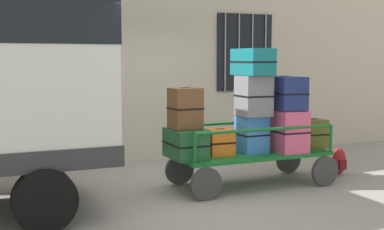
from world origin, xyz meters
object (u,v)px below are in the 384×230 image
object	(u,v)px
suitcase_center_bottom	(252,134)
suitcase_left_middle	(185,108)
suitcase_right_bottom	(312,133)
suitcase_center_middle	(254,96)
suitcase_midright_middle	(284,93)
backpack	(339,161)
luggage_cart	(252,159)
suitcase_center_top	(253,62)
suitcase_left_bottom	(185,143)
suitcase_midleft_bottom	(220,142)
suitcase_midright_bottom	(284,130)

from	to	relation	value
suitcase_center_bottom	suitcase_left_middle	bearing A→B (deg)	-179.90
suitcase_center_bottom	suitcase_right_bottom	size ratio (longest dim) A/B	1.22
suitcase_center_middle	suitcase_right_bottom	world-z (taller)	suitcase_center_middle
suitcase_midright_middle	backpack	distance (m)	1.60
luggage_cart	suitcase_left_middle	bearing A→B (deg)	179.38
suitcase_center_top	suitcase_left_bottom	bearing A→B (deg)	-179.49
suitcase_midleft_bottom	backpack	bearing A→B (deg)	1.44
suitcase_left_bottom	suitcase_center_top	bearing A→B (deg)	0.51
suitcase_midright_middle	backpack	xyz separation A→B (m)	(1.11, 0.05, -1.15)
suitcase_left_middle	backpack	distance (m)	2.89
suitcase_left_bottom	suitcase_center_bottom	distance (m)	1.07
suitcase_left_bottom	backpack	xyz separation A→B (m)	(2.72, 0.04, -0.48)
suitcase_center_middle	suitcase_center_bottom	bearing A→B (deg)	90.00
suitcase_midleft_bottom	suitcase_center_bottom	size ratio (longest dim) A/B	0.70
suitcase_left_bottom	suitcase_midright_bottom	bearing A→B (deg)	-1.25
suitcase_left_middle	suitcase_center_top	world-z (taller)	suitcase_center_top
suitcase_left_middle	suitcase_midleft_bottom	distance (m)	0.74
suitcase_midright_bottom	suitcase_midleft_bottom	bearing A→B (deg)	178.83
suitcase_center_bottom	suitcase_center_top	distance (m)	1.06
suitcase_left_bottom	suitcase_left_middle	xyz separation A→B (m)	(0.00, 0.01, 0.49)
suitcase_left_bottom	backpack	world-z (taller)	suitcase_left_bottom
suitcase_center_top	suitcase_midright_bottom	xyz separation A→B (m)	(0.53, -0.04, -1.02)
suitcase_left_middle	suitcase_center_top	xyz separation A→B (m)	(1.07, 0.00, 0.64)
suitcase_midright_bottom	suitcase_center_top	bearing A→B (deg)	175.26
suitcase_left_middle	suitcase_midleft_bottom	size ratio (longest dim) A/B	1.48
suitcase_midleft_bottom	suitcase_center_top	bearing A→B (deg)	2.41
suitcase_left_bottom	backpack	size ratio (longest dim) A/B	1.52
suitcase_center_bottom	backpack	distance (m)	1.74
luggage_cart	suitcase_left_bottom	size ratio (longest dim) A/B	3.56
suitcase_left_bottom	suitcase_center_top	world-z (taller)	suitcase_center_top
suitcase_midright_bottom	backpack	world-z (taller)	suitcase_midright_bottom
suitcase_left_bottom	suitcase_center_bottom	bearing A→B (deg)	0.54
suitcase_center_top	suitcase_midright_middle	world-z (taller)	suitcase_center_top
suitcase_midleft_bottom	suitcase_midright_bottom	world-z (taller)	suitcase_midright_bottom
luggage_cart	suitcase_midright_bottom	size ratio (longest dim) A/B	2.97
luggage_cart	suitcase_midright_middle	size ratio (longest dim) A/B	2.98
suitcase_center_top	backpack	bearing A→B (deg)	1.13
suitcase_left_middle	suitcase_left_bottom	bearing A→B (deg)	-90.00
suitcase_center_middle	backpack	bearing A→B (deg)	2.41
suitcase_center_middle	suitcase_right_bottom	distance (m)	1.23
luggage_cart	suitcase_left_middle	xyz separation A→B (m)	(-1.07, 0.01, 0.80)
suitcase_center_top	suitcase_midright_middle	xyz separation A→B (m)	(0.53, -0.02, -0.46)
suitcase_left_middle	suitcase_midright_middle	size ratio (longest dim) A/B	0.71
suitcase_center_middle	suitcase_midright_middle	bearing A→B (deg)	1.66
backpack	suitcase_right_bottom	bearing A→B (deg)	-174.13
suitcase_left_bottom	suitcase_left_middle	distance (m)	0.49
suitcase_center_bottom	suitcase_midright_bottom	bearing A→B (deg)	-4.80
suitcase_left_bottom	suitcase_midleft_bottom	world-z (taller)	suitcase_left_bottom
luggage_cart	suitcase_left_bottom	bearing A→B (deg)	179.82
suitcase_left_bottom	suitcase_right_bottom	bearing A→B (deg)	-0.48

